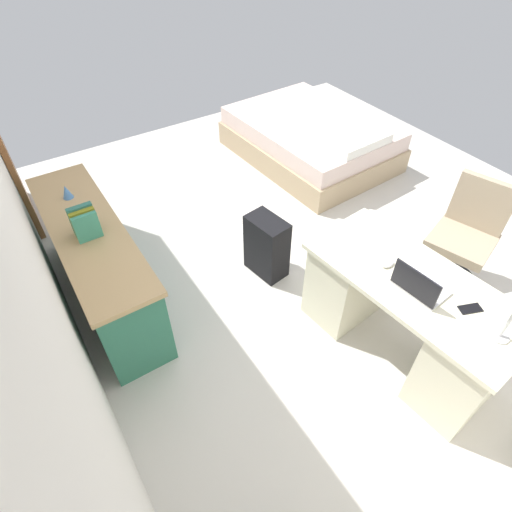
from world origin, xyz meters
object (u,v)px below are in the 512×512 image
at_px(desk_lamp, 511,303).
at_px(office_chair, 462,241).
at_px(suitcase_black, 267,247).
at_px(credenza, 99,263).
at_px(laptop, 419,286).
at_px(cell_phone_near_laptop, 470,309).
at_px(bed, 311,139).
at_px(desk, 403,315).
at_px(computer_mouse, 388,264).
at_px(figurine_small, 67,192).

bearing_deg(desk_lamp, office_chair, -50.02).
bearing_deg(office_chair, suitcase_black, 53.78).
relative_size(office_chair, credenza, 0.52).
xyz_separation_m(laptop, desk_lamp, (-0.45, -0.12, 0.21)).
height_order(credenza, desk_lamp, desk_lamp).
bearing_deg(cell_phone_near_laptop, bed, 0.47).
xyz_separation_m(desk, computer_mouse, (0.20, 0.05, 0.36)).
bearing_deg(credenza, suitcase_black, -110.71).
bearing_deg(desk_lamp, figurine_small, 32.46).
relative_size(cell_phone_near_laptop, desk_lamp, 0.39).
bearing_deg(desk_lamp, cell_phone_near_laptop, -11.56).
relative_size(credenza, cell_phone_near_laptop, 13.24).
relative_size(office_chair, cell_phone_near_laptop, 6.91).
distance_m(suitcase_black, computer_mouse, 1.13).
bearing_deg(laptop, cell_phone_near_laptop, -150.46).
xyz_separation_m(bed, figurine_small, (-0.41, 2.83, 0.55)).
bearing_deg(cell_phone_near_laptop, computer_mouse, 36.37).
bearing_deg(figurine_small, suitcase_black, -125.89).
bearing_deg(computer_mouse, laptop, 170.98).
bearing_deg(laptop, computer_mouse, -3.63).
relative_size(desk, suitcase_black, 2.64).
height_order(credenza, cell_phone_near_laptop, credenza).
bearing_deg(computer_mouse, cell_phone_near_laptop, -170.90).
bearing_deg(desk, figurine_small, 37.37).
height_order(bed, suitcase_black, bed).
distance_m(computer_mouse, figurine_small, 2.48).
xyz_separation_m(credenza, suitcase_black, (-0.48, -1.28, -0.09)).
bearing_deg(computer_mouse, figurine_small, 33.90).
distance_m(office_chair, cell_phone_near_laptop, 1.09).
relative_size(suitcase_black, cell_phone_near_laptop, 4.16).
height_order(laptop, computer_mouse, laptop).
distance_m(computer_mouse, desk_lamp, 0.76).
bearing_deg(suitcase_black, desk_lamp, -175.69).
xyz_separation_m(office_chair, laptop, (-0.31, 1.02, 0.36)).
height_order(credenza, figurine_small, figurine_small).
distance_m(cell_phone_near_laptop, desk_lamp, 0.31).
xyz_separation_m(laptop, computer_mouse, (0.26, -0.02, -0.03)).
bearing_deg(desk_lamp, credenza, 37.39).
xyz_separation_m(desk, cell_phone_near_laptop, (-0.33, -0.09, 0.35)).
distance_m(credenza, figurine_small, 0.61).
xyz_separation_m(credenza, figurine_small, (0.44, 0.00, 0.42)).
bearing_deg(figurine_small, desk, -142.63).
bearing_deg(desk_lamp, suitcase_black, 12.96).
bearing_deg(laptop, desk, -49.09).
height_order(desk, cell_phone_near_laptop, cell_phone_near_laptop).
distance_m(bed, cell_phone_near_laptop, 3.11).
relative_size(computer_mouse, desk_lamp, 0.29).
xyz_separation_m(computer_mouse, figurine_small, (1.92, 1.57, 0.05)).
height_order(credenza, laptop, laptop).
bearing_deg(laptop, credenza, 41.75).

